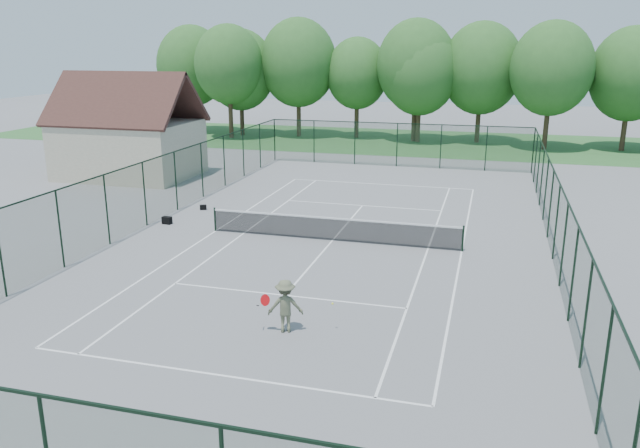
# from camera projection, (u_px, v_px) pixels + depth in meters

# --- Properties ---
(ground) EXTENTS (140.00, 140.00, 0.00)m
(ground) POSITION_uv_depth(u_px,v_px,m) (332.00, 241.00, 26.97)
(ground) COLOR gray
(ground) RESTS_ON ground
(grass_far) EXTENTS (80.00, 16.00, 0.01)m
(grass_far) POSITION_uv_depth(u_px,v_px,m) (417.00, 142.00, 54.76)
(grass_far) COLOR #356C32
(grass_far) RESTS_ON ground
(court_lines) EXTENTS (11.05, 23.85, 0.01)m
(court_lines) POSITION_uv_depth(u_px,v_px,m) (332.00, 241.00, 26.97)
(court_lines) COLOR white
(court_lines) RESTS_ON ground
(tennis_net) EXTENTS (11.08, 0.08, 1.10)m
(tennis_net) POSITION_uv_depth(u_px,v_px,m) (332.00, 228.00, 26.81)
(tennis_net) COLOR black
(tennis_net) RESTS_ON ground
(fence_enclosure) EXTENTS (18.05, 36.05, 3.02)m
(fence_enclosure) POSITION_uv_depth(u_px,v_px,m) (333.00, 206.00, 26.54)
(fence_enclosure) COLOR #1A3B20
(fence_enclosure) RESTS_ON ground
(utility_building) EXTENTS (8.60, 6.27, 6.63)m
(utility_building) POSITION_uv_depth(u_px,v_px,m) (128.00, 128.00, 39.49)
(utility_building) COLOR beige
(utility_building) RESTS_ON ground
(tree_line_far) EXTENTS (39.40, 6.40, 9.70)m
(tree_line_far) POSITION_uv_depth(u_px,v_px,m) (420.00, 72.00, 53.11)
(tree_line_far) COLOR #483322
(tree_line_far) RESTS_ON ground
(sports_bag_a) EXTENTS (0.46, 0.30, 0.35)m
(sports_bag_a) POSITION_uv_depth(u_px,v_px,m) (167.00, 220.00, 29.46)
(sports_bag_a) COLOR black
(sports_bag_a) RESTS_ON ground
(sports_bag_b) EXTENTS (0.37, 0.29, 0.25)m
(sports_bag_b) POSITION_uv_depth(u_px,v_px,m) (203.00, 207.00, 32.04)
(sports_bag_b) COLOR black
(sports_bag_b) RESTS_ON ground
(tennis_player) EXTENTS (2.22, 0.88, 1.61)m
(tennis_player) POSITION_uv_depth(u_px,v_px,m) (285.00, 306.00, 18.18)
(tennis_player) COLOR #5D6045
(tennis_player) RESTS_ON ground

